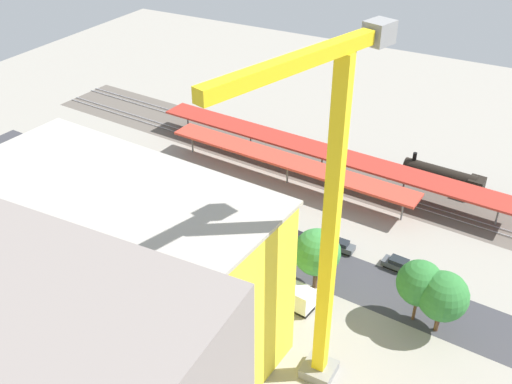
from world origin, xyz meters
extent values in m
plane|color=gray|center=(0.00, 0.00, 0.00)|extent=(187.50, 187.50, 0.00)
cube|color=#5B544C|center=(0.00, -22.64, 0.00)|extent=(117.92, 22.75, 0.01)
cube|color=#38383D|center=(0.00, 3.13, 0.00)|extent=(117.53, 17.43, 0.01)
cube|color=#9E9EA8|center=(0.00, -26.53, 0.18)|extent=(116.89, 8.57, 0.12)
cube|color=#9E9EA8|center=(0.00, -25.09, 0.18)|extent=(116.89, 8.57, 0.12)
cube|color=#9E9EA8|center=(0.00, -20.19, 0.18)|extent=(116.89, 8.57, 0.12)
cube|color=#9E9EA8|center=(0.00, -18.75, 0.18)|extent=(116.89, 8.57, 0.12)
cube|color=#C63D2D|center=(-0.99, -14.08, 4.34)|extent=(47.08, 8.10, 0.44)
cylinder|color=slate|center=(-22.02, -12.56, 2.06)|extent=(0.30, 0.30, 4.11)
cylinder|color=slate|center=(-0.99, -14.08, 2.06)|extent=(0.30, 0.30, 4.11)
cylinder|color=slate|center=(20.04, -15.61, 2.06)|extent=(0.30, 0.30, 4.11)
cube|color=#A82D23|center=(-4.61, -20.82, 4.12)|extent=(68.91, 10.30, 0.37)
cylinder|color=slate|center=(-35.44, -18.59, 1.97)|extent=(0.30, 0.30, 3.93)
cylinder|color=slate|center=(-20.02, -19.71, 1.97)|extent=(0.30, 0.30, 3.93)
cylinder|color=slate|center=(-4.61, -20.82, 1.97)|extent=(0.30, 0.30, 3.93)
cylinder|color=slate|center=(10.81, -21.94, 1.97)|extent=(0.30, 0.30, 3.93)
cylinder|color=slate|center=(26.23, -23.05, 1.97)|extent=(0.30, 0.30, 3.93)
cube|color=black|center=(-25.75, -25.81, 0.50)|extent=(15.20, 3.50, 1.00)
cylinder|color=black|center=(-24.48, -25.90, 2.34)|extent=(12.70, 3.58, 2.68)
cube|color=black|center=(-30.73, -25.45, 1.71)|extent=(2.74, 3.06, 3.41)
cylinder|color=black|center=(-19.73, -26.24, 4.38)|extent=(0.70, 0.70, 1.40)
cube|color=black|center=(-25.27, -0.49, 0.15)|extent=(4.00, 2.18, 0.30)
cube|color=#474C51|center=(-25.27, -0.49, 0.66)|extent=(4.74, 2.33, 0.72)
cube|color=#1E2328|center=(-25.27, -0.49, 1.34)|extent=(2.71, 1.91, 0.64)
cube|color=black|center=(-16.42, -0.56, 0.15)|extent=(3.64, 1.77, 0.30)
cube|color=#474C51|center=(-16.42, -0.56, 0.69)|extent=(4.33, 1.86, 0.79)
cube|color=#1E2328|center=(-16.42, -0.56, 1.38)|extent=(2.44, 1.60, 0.57)
cube|color=black|center=(-8.05, -0.03, 0.15)|extent=(3.96, 2.08, 0.30)
cube|color=black|center=(-8.05, -0.03, 0.66)|extent=(4.69, 2.22, 0.72)
cube|color=#1E2328|center=(-8.05, -0.03, 1.31)|extent=(2.68, 1.81, 0.58)
cube|color=black|center=(-0.30, -0.44, 0.15)|extent=(3.66, 2.04, 0.30)
cube|color=silver|center=(-0.30, -0.44, 0.73)|extent=(4.34, 2.16, 0.85)
cube|color=#1E2328|center=(-0.30, -0.44, 1.47)|extent=(2.47, 1.80, 0.63)
cube|color=black|center=(8.41, -0.45, 0.15)|extent=(4.14, 2.13, 0.30)
cube|color=maroon|center=(8.41, -0.45, 0.71)|extent=(4.91, 2.28, 0.82)
cube|color=#1E2328|center=(8.41, -0.45, 1.43)|extent=(2.81, 1.84, 0.62)
cube|color=black|center=(16.32, -0.05, 0.15)|extent=(4.09, 2.07, 0.30)
cube|color=#474C51|center=(16.32, -0.05, 0.69)|extent=(4.85, 2.20, 0.78)
cube|color=#1E2328|center=(16.32, -0.05, 1.34)|extent=(2.76, 1.83, 0.51)
cube|color=black|center=(23.99, -0.14, 0.15)|extent=(4.17, 2.18, 0.30)
cube|color=navy|center=(23.99, -0.14, 0.73)|extent=(4.93, 2.34, 0.86)
cube|color=#1E2328|center=(23.99, -0.14, 1.48)|extent=(2.83, 1.89, 0.64)
cube|color=black|center=(32.09, -0.52, 0.15)|extent=(4.16, 2.23, 0.30)
cube|color=silver|center=(32.09, -0.52, 0.67)|extent=(4.93, 2.38, 0.75)
cube|color=#1E2328|center=(32.09, -0.52, 1.37)|extent=(2.82, 1.94, 0.64)
cube|color=yellow|center=(0.04, 26.87, 10.30)|extent=(37.22, 19.00, 20.59)
cube|color=#ADA89E|center=(0.04, 26.87, 20.79)|extent=(37.87, 19.64, 0.40)
cube|color=gray|center=(-22.97, 22.15, 0.60)|extent=(3.60, 3.60, 1.20)
cube|color=yellow|center=(-22.97, 22.15, 19.01)|extent=(1.40, 1.40, 38.01)
cube|color=yellow|center=(-21.19, 28.10, 38.61)|extent=(6.42, 17.99, 1.20)
cube|color=gray|center=(-24.26, 17.84, 38.61)|extent=(2.60, 2.87, 2.00)
cube|color=black|center=(-13.55, 13.29, 0.25)|extent=(9.53, 3.50, 0.50)
cube|color=white|center=(-14.65, 13.44, 1.88)|extent=(7.37, 3.45, 2.76)
cube|color=#334C8C|center=(-10.03, 12.81, 1.73)|extent=(2.53, 2.80, 2.47)
cylinder|color=brown|center=(-33.01, 8.88, 1.73)|extent=(0.56, 0.56, 3.45)
sphere|color=#2D7233|center=(-33.01, 8.88, 5.63)|extent=(6.21, 6.21, 6.21)
cylinder|color=brown|center=(-30.00, 8.32, 1.99)|extent=(0.40, 0.40, 3.99)
sphere|color=#2D7233|center=(-30.00, 8.32, 6.01)|extent=(5.78, 5.78, 5.78)
cylinder|color=brown|center=(-16.50, 8.87, 1.92)|extent=(0.59, 0.59, 3.84)
sphere|color=#38843D|center=(-16.50, 8.87, 6.05)|extent=(6.33, 6.33, 6.33)
cylinder|color=#333333|center=(5.30, 7.85, 3.07)|extent=(0.16, 0.16, 6.14)
cube|color=black|center=(5.30, 7.85, 6.59)|extent=(0.36, 0.36, 0.90)
sphere|color=green|center=(5.52, 7.85, 6.59)|extent=(0.20, 0.20, 0.20)
camera|label=1|loc=(-38.86, 65.90, 53.50)|focal=41.09mm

